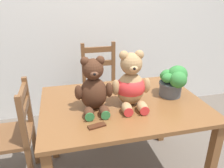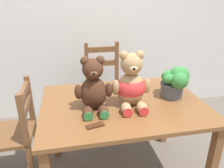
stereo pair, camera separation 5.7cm
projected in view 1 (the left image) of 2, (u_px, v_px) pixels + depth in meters
The scene contains 8 objects.
wall_back at pixel (94, 13), 2.61m from camera, with size 8.00×0.04×2.60m, color silver.
dining_table at pixel (122, 114), 1.72m from camera, with size 1.23×0.90×0.74m.
wooden_chair_behind at pixel (101, 90), 2.50m from camera, with size 0.39×0.42×1.01m.
wooden_chair_side at pixel (9, 137), 1.75m from camera, with size 0.46×0.39×0.88m.
teddy_bear_left at pixel (94, 88), 1.53m from camera, with size 0.27×0.27×0.39m.
teddy_bear_right at pixel (131, 84), 1.59m from camera, with size 0.29×0.30×0.41m.
potted_plant at pixel (173, 80), 1.75m from camera, with size 0.23×0.25×0.25m.
chocolate_bar at pixel (97, 126), 1.38m from camera, with size 0.11×0.04×0.01m, color #472314.
Camera 1 is at (-0.44, -0.99, 1.52)m, focal length 35.00 mm.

